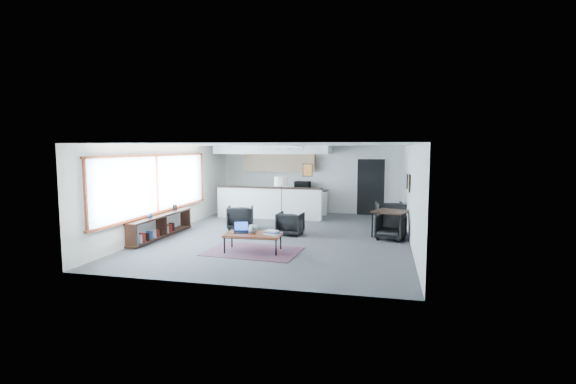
% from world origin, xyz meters
% --- Properties ---
extents(room, '(7.02, 9.02, 2.62)m').
position_xyz_m(room, '(0.00, 0.00, 1.30)').
color(room, '#48484A').
rests_on(room, ground).
extents(window, '(0.10, 5.95, 1.66)m').
position_xyz_m(window, '(-3.46, -0.90, 1.46)').
color(window, '#8CBFFF').
rests_on(window, room).
extents(console, '(0.35, 3.00, 0.80)m').
position_xyz_m(console, '(-3.30, -1.05, 0.33)').
color(console, black).
rests_on(console, floor).
extents(kitchenette, '(4.20, 1.96, 2.60)m').
position_xyz_m(kitchenette, '(-1.20, 3.71, 1.38)').
color(kitchenette, white).
rests_on(kitchenette, floor).
extents(doorway, '(1.10, 0.12, 2.15)m').
position_xyz_m(doorway, '(2.30, 4.42, 1.07)').
color(doorway, black).
rests_on(doorway, room).
extents(track_light, '(1.60, 0.07, 0.15)m').
position_xyz_m(track_light, '(-0.59, 2.20, 2.53)').
color(track_light, silver).
rests_on(track_light, room).
extents(wall_art_lower, '(0.03, 0.38, 0.48)m').
position_xyz_m(wall_art_lower, '(3.47, 0.40, 1.55)').
color(wall_art_lower, black).
rests_on(wall_art_lower, room).
extents(wall_art_upper, '(0.03, 0.34, 0.44)m').
position_xyz_m(wall_art_upper, '(3.47, 1.70, 1.50)').
color(wall_art_upper, black).
rests_on(wall_art_upper, room).
extents(kilim_rug, '(2.32, 1.66, 0.01)m').
position_xyz_m(kilim_rug, '(-0.27, -1.99, 0.01)').
color(kilim_rug, '#522D40').
rests_on(kilim_rug, floor).
extents(coffee_table, '(1.40, 0.83, 0.44)m').
position_xyz_m(coffee_table, '(-0.27, -1.99, 0.41)').
color(coffee_table, maroon).
rests_on(coffee_table, floor).
extents(laptop, '(0.43, 0.39, 0.26)m').
position_xyz_m(laptop, '(-0.62, -1.87, 0.52)').
color(laptop, black).
rests_on(laptop, coffee_table).
extents(ceramic_pot, '(0.24, 0.24, 0.24)m').
position_xyz_m(ceramic_pot, '(-0.26, -2.00, 0.56)').
color(ceramic_pot, gray).
rests_on(ceramic_pot, coffee_table).
extents(book_stack, '(0.40, 0.36, 0.10)m').
position_xyz_m(book_stack, '(0.21, -1.99, 0.49)').
color(book_stack, silver).
rests_on(book_stack, coffee_table).
extents(coaster, '(0.11, 0.11, 0.01)m').
position_xyz_m(coaster, '(-0.16, -2.19, 0.45)').
color(coaster, '#E5590C').
rests_on(coaster, coffee_table).
extents(armchair_left, '(0.93, 0.90, 0.79)m').
position_xyz_m(armchair_left, '(-1.54, 0.64, 0.40)').
color(armchair_left, black).
rests_on(armchair_left, floor).
extents(armchair_right, '(0.73, 0.69, 0.72)m').
position_xyz_m(armchair_right, '(0.17, 0.15, 0.36)').
color(armchair_right, black).
rests_on(armchair_right, floor).
extents(floor_lamp, '(0.50, 0.50, 1.59)m').
position_xyz_m(floor_lamp, '(-0.46, 1.58, 1.38)').
color(floor_lamp, black).
rests_on(floor_lamp, floor).
extents(dining_table, '(1.14, 1.14, 0.74)m').
position_xyz_m(dining_table, '(3.00, 0.55, 0.68)').
color(dining_table, black).
rests_on(dining_table, floor).
extents(dining_chair_near, '(0.74, 0.71, 0.63)m').
position_xyz_m(dining_chair_near, '(3.00, 0.14, 0.31)').
color(dining_chair_near, black).
rests_on(dining_chair_near, floor).
extents(dining_chair_far, '(0.82, 0.78, 0.74)m').
position_xyz_m(dining_chair_far, '(3.00, 2.20, 0.37)').
color(dining_chair_far, black).
rests_on(dining_chair_far, floor).
extents(microwave, '(0.59, 0.37, 0.38)m').
position_xyz_m(microwave, '(-0.27, 4.15, 1.12)').
color(microwave, black).
rests_on(microwave, kitchenette).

